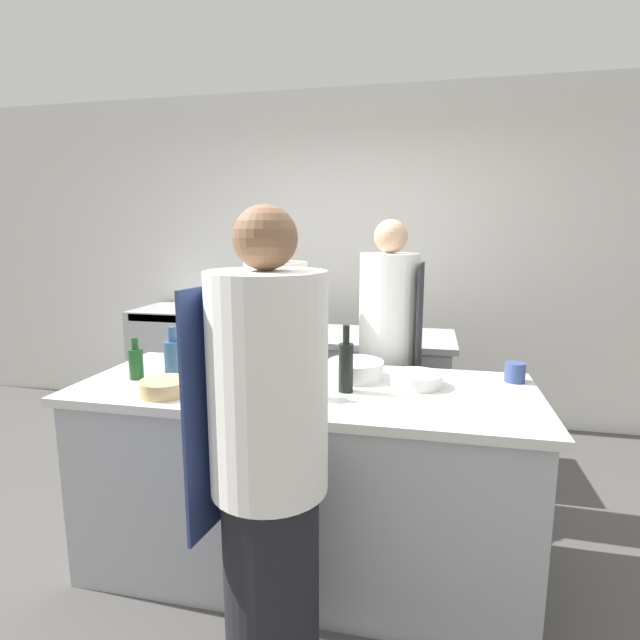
{
  "coord_description": "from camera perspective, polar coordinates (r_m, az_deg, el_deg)",
  "views": [
    {
      "loc": [
        0.56,
        -2.18,
        1.64
      ],
      "look_at": [
        0.0,
        0.35,
        1.17
      ],
      "focal_mm": 28.0,
      "sensor_mm": 36.0,
      "label": 1
    }
  ],
  "objects": [
    {
      "name": "ground_plane",
      "position": [
        2.78,
        -1.72,
        -25.82
      ],
      "size": [
        16.0,
        16.0,
        0.0
      ],
      "primitive_type": "plane",
      "color": "#4C4947"
    },
    {
      "name": "wall_back",
      "position": [
        4.36,
        5.07,
        7.02
      ],
      "size": [
        8.0,
        0.06,
        2.8
      ],
      "color": "silver",
      "rests_on": "ground_plane"
    },
    {
      "name": "prep_counter",
      "position": [
        2.54,
        -1.77,
        -17.36
      ],
      "size": [
        2.13,
        0.86,
        0.92
      ],
      "color": "#A8AAAF",
      "rests_on": "ground_plane"
    },
    {
      "name": "pass_counter",
      "position": [
        3.67,
        0.03,
        -8.49
      ],
      "size": [
        1.88,
        0.68,
        0.92
      ],
      "color": "#A8AAAF",
      "rests_on": "ground_plane"
    },
    {
      "name": "oven_range",
      "position": [
        4.6,
        -15.34,
        -4.65
      ],
      "size": [
        0.71,
        0.66,
        0.98
      ],
      "color": "#A8AAAF",
      "rests_on": "ground_plane"
    },
    {
      "name": "chef_at_prep_near",
      "position": [
        1.74,
        -5.9,
        -16.57
      ],
      "size": [
        0.42,
        0.41,
        1.72
      ],
      "rotation": [
        0.0,
        0.0,
        1.43
      ],
      "color": "black",
      "rests_on": "ground_plane"
    },
    {
      "name": "chef_at_stove",
      "position": [
        2.99,
        7.8,
        -5.11
      ],
      "size": [
        0.36,
        0.35,
        1.7
      ],
      "rotation": [
        0.0,
        0.0,
        -1.63
      ],
      "color": "black",
      "rests_on": "ground_plane"
    },
    {
      "name": "chef_at_pass_far",
      "position": [
        3.01,
        -4.98,
        -5.5
      ],
      "size": [
        0.39,
        0.37,
        1.66
      ],
      "rotation": [
        0.0,
        0.0,
        1.63
      ],
      "color": "black",
      "rests_on": "ground_plane"
    },
    {
      "name": "bottle_olive_oil",
      "position": [
        2.54,
        -16.4,
        -4.21
      ],
      "size": [
        0.09,
        0.09,
        0.26
      ],
      "color": "#2D5175",
      "rests_on": "prep_counter"
    },
    {
      "name": "bottle_vinegar",
      "position": [
        2.6,
        -20.28,
        -4.58
      ],
      "size": [
        0.07,
        0.07,
        0.21
      ],
      "color": "#19471E",
      "rests_on": "prep_counter"
    },
    {
      "name": "bottle_wine",
      "position": [
        2.24,
        2.98,
        -5.21
      ],
      "size": [
        0.07,
        0.07,
        0.31
      ],
      "color": "black",
      "rests_on": "prep_counter"
    },
    {
      "name": "bottle_cooking_oil",
      "position": [
        2.16,
        -1.37,
        -6.85
      ],
      "size": [
        0.08,
        0.08,
        0.21
      ],
      "color": "silver",
      "rests_on": "prep_counter"
    },
    {
      "name": "bowl_mixing_large",
      "position": [
        2.39,
        10.95,
        -6.68
      ],
      "size": [
        0.24,
        0.24,
        0.06
      ],
      "color": "white",
      "rests_on": "prep_counter"
    },
    {
      "name": "bowl_prep_small",
      "position": [
        2.46,
        4.11,
        -5.67
      ],
      "size": [
        0.27,
        0.27,
        0.09
      ],
      "color": "white",
      "rests_on": "prep_counter"
    },
    {
      "name": "bowl_ceramic_blue",
      "position": [
        2.19,
        -5.42,
        -7.93
      ],
      "size": [
        0.18,
        0.18,
        0.07
      ],
      "color": "tan",
      "rests_on": "prep_counter"
    },
    {
      "name": "bowl_wooden_salad",
      "position": [
        2.33,
        -17.33,
        -7.35
      ],
      "size": [
        0.22,
        0.22,
        0.07
      ],
      "color": "tan",
      "rests_on": "prep_counter"
    },
    {
      "name": "cup",
      "position": [
        2.58,
        21.39,
        -5.58
      ],
      "size": [
        0.1,
        0.1,
        0.09
      ],
      "color": "#33477F",
      "rests_on": "prep_counter"
    },
    {
      "name": "cutting_board",
      "position": [
        2.54,
        -9.43,
        -6.17
      ],
      "size": [
        0.43,
        0.23,
        0.01
      ],
      "color": "tan",
      "rests_on": "prep_counter"
    }
  ]
}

